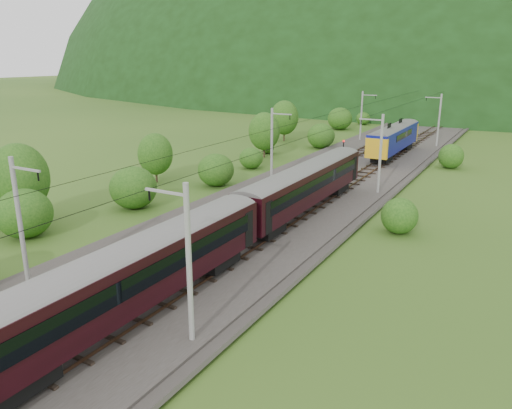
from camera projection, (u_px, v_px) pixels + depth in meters
The scene contains 14 objects.
ground at pixel (102, 314), 27.77m from camera, with size 600.00×600.00×0.00m, color #2F531A.
railbed at pixel (206, 252), 36.07m from camera, with size 14.00×220.00×0.30m, color #38332D.
track_left at pixel (179, 244), 37.14m from camera, with size 2.40×220.00×0.27m.
track_right at pixel (234, 256), 34.88m from camera, with size 2.40×220.00×0.27m.
catenary_left at pixel (272, 142), 56.08m from camera, with size 2.54×192.28×8.00m.
catenary_right at pixel (380, 152), 50.30m from camera, with size 2.54×192.28×8.00m.
overhead_wires at pixel (203, 158), 34.09m from camera, with size 4.83×198.00×0.03m.
mountain_main at pixel (499, 86), 244.70m from camera, with size 504.00×360.00×244.00m, color #163210.
mountain_ridge at pixel (308, 78), 334.68m from camera, with size 336.00×280.00×132.00m, color #163210.
hazard_post_near at pixel (315, 180), 53.43m from camera, with size 0.17×0.17×1.59m, color red.
hazard_post_far at pixel (322, 179), 53.67m from camera, with size 0.17×0.17×1.56m, color red.
signal at pixel (343, 147), 68.72m from camera, with size 0.27×0.27×2.43m.
vegetation_left at pixel (151, 169), 50.79m from camera, with size 12.58×150.19×7.04m.
vegetation_right at pixel (336, 299), 26.51m from camera, with size 5.53×89.62×3.03m.
Camera 1 is at (19.71, -17.44, 13.77)m, focal length 35.00 mm.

